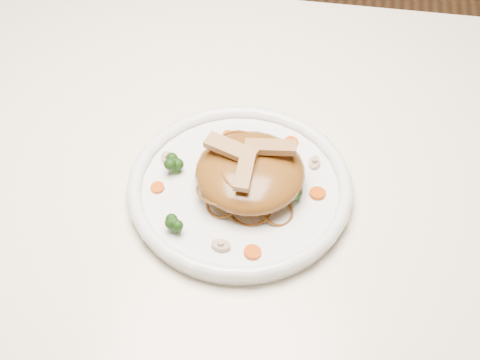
# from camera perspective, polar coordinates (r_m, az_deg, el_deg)

# --- Properties ---
(table) EXTENTS (1.20, 0.80, 0.75)m
(table) POSITION_cam_1_polar(r_m,az_deg,el_deg) (1.08, -2.75, -1.01)
(table) COLOR beige
(table) RESTS_ON ground
(plate) EXTENTS (0.40, 0.40, 0.02)m
(plate) POSITION_cam_1_polar(r_m,az_deg,el_deg) (0.94, -0.00, -0.88)
(plate) COLOR white
(plate) RESTS_ON table
(noodle_mound) EXTENTS (0.16, 0.16, 0.05)m
(noodle_mound) POSITION_cam_1_polar(r_m,az_deg,el_deg) (0.92, 0.86, 0.70)
(noodle_mound) COLOR brown
(noodle_mound) RESTS_ON plate
(chicken_a) EXTENTS (0.07, 0.03, 0.01)m
(chicken_a) POSITION_cam_1_polar(r_m,az_deg,el_deg) (0.90, 2.58, 2.78)
(chicken_a) COLOR #A57A4E
(chicken_a) RESTS_ON noodle_mound
(chicken_b) EXTENTS (0.08, 0.04, 0.01)m
(chicken_b) POSITION_cam_1_polar(r_m,az_deg,el_deg) (0.90, -0.78, 2.64)
(chicken_b) COLOR #A57A4E
(chicken_b) RESTS_ON noodle_mound
(chicken_c) EXTENTS (0.02, 0.06, 0.01)m
(chicken_c) POSITION_cam_1_polar(r_m,az_deg,el_deg) (0.88, 0.40, 0.81)
(chicken_c) COLOR #A57A4E
(chicken_c) RESTS_ON noodle_mound
(broccoli_0) EXTENTS (0.03, 0.03, 0.03)m
(broccoli_0) POSITION_cam_1_polar(r_m,az_deg,el_deg) (0.95, 4.16, 1.55)
(broccoli_0) COLOR #163A0C
(broccoli_0) RESTS_ON plate
(broccoli_1) EXTENTS (0.03, 0.03, 0.03)m
(broccoli_1) POSITION_cam_1_polar(r_m,az_deg,el_deg) (0.95, -5.44, 1.34)
(broccoli_1) COLOR #163A0C
(broccoli_1) RESTS_ON plate
(broccoli_2) EXTENTS (0.04, 0.04, 0.03)m
(broccoli_2) POSITION_cam_1_polar(r_m,az_deg,el_deg) (0.88, -5.39, -3.50)
(broccoli_2) COLOR #163A0C
(broccoli_2) RESTS_ON plate
(broccoli_3) EXTENTS (0.04, 0.04, 0.03)m
(broccoli_3) POSITION_cam_1_polar(r_m,az_deg,el_deg) (0.91, 4.49, -0.84)
(broccoli_3) COLOR #163A0C
(broccoli_3) RESTS_ON plate
(carrot_0) EXTENTS (0.03, 0.03, 0.00)m
(carrot_0) POSITION_cam_1_polar(r_m,az_deg,el_deg) (0.99, 4.34, 3.21)
(carrot_0) COLOR #D05307
(carrot_0) RESTS_ON plate
(carrot_1) EXTENTS (0.02, 0.02, 0.00)m
(carrot_1) POSITION_cam_1_polar(r_m,az_deg,el_deg) (0.94, -6.93, -0.63)
(carrot_1) COLOR #D05307
(carrot_1) RESTS_ON plate
(carrot_2) EXTENTS (0.03, 0.03, 0.00)m
(carrot_2) POSITION_cam_1_polar(r_m,az_deg,el_deg) (0.93, 6.51, -1.11)
(carrot_2) COLOR #D05307
(carrot_2) RESTS_ON plate
(carrot_3) EXTENTS (0.02, 0.02, 0.00)m
(carrot_3) POSITION_cam_1_polar(r_m,az_deg,el_deg) (1.00, -0.97, 3.76)
(carrot_3) COLOR #D05307
(carrot_3) RESTS_ON plate
(carrot_4) EXTENTS (0.03, 0.03, 0.00)m
(carrot_4) POSITION_cam_1_polar(r_m,az_deg,el_deg) (0.87, 1.06, -6.05)
(carrot_4) COLOR #D05307
(carrot_4) RESTS_ON plate
(mushroom_0) EXTENTS (0.03, 0.03, 0.01)m
(mushroom_0) POSITION_cam_1_polar(r_m,az_deg,el_deg) (0.87, -1.62, -5.51)
(mushroom_0) COLOR beige
(mushroom_0) RESTS_ON plate
(mushroom_1) EXTENTS (0.02, 0.02, 0.01)m
(mushroom_1) POSITION_cam_1_polar(r_m,az_deg,el_deg) (0.97, 6.26, 1.44)
(mushroom_1) COLOR beige
(mushroom_1) RESTS_ON plate
(mushroom_2) EXTENTS (0.04, 0.04, 0.01)m
(mushroom_2) POSITION_cam_1_polar(r_m,az_deg,el_deg) (0.97, -6.06, 1.83)
(mushroom_2) COLOR beige
(mushroom_2) RESTS_ON plate
(mushroom_3) EXTENTS (0.02, 0.02, 0.01)m
(mushroom_3) POSITION_cam_1_polar(r_m,az_deg,el_deg) (0.99, 4.07, 2.94)
(mushroom_3) COLOR beige
(mushroom_3) RESTS_ON plate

